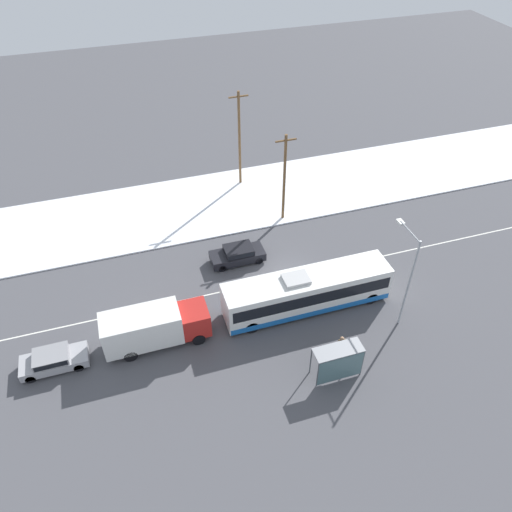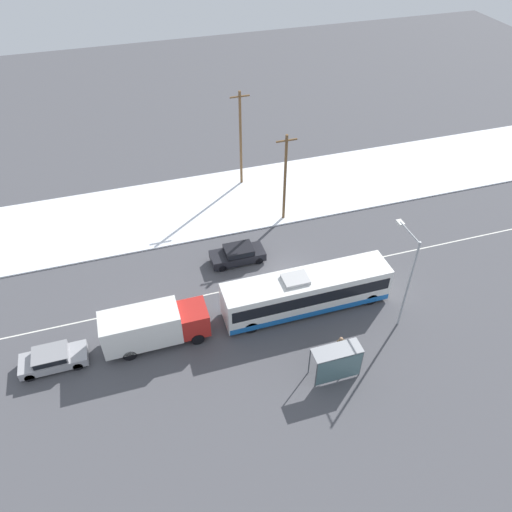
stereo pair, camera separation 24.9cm
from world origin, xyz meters
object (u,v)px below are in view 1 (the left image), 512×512
Objects in this scene: utility_pole_snowlot at (239,138)px; box_truck at (154,326)px; sedan_car at (238,254)px; utility_pole_roadside at (284,177)px; parked_car_near_truck at (53,359)px; pedestrian_at_stop at (341,344)px; city_bus at (307,291)px; bus_shelter at (339,360)px; streetlamp at (407,269)px.

box_truck is at bearing -122.39° from utility_pole_snowlot.
sedan_car is 0.53× the size of utility_pole_roadside.
utility_pole_roadside reaches higher than parked_car_near_truck.
pedestrian_at_stop is 0.20× the size of utility_pole_roadside.
box_truck is 6.68m from parked_car_near_truck.
pedestrian_at_stop is 15.92m from utility_pole_roadside.
city_bus is at bearing 0.19° from parked_car_near_truck.
utility_pole_roadside is at bearing 81.57° from bus_shelter.
city_bus is at bearing -101.12° from utility_pole_roadside.
streetlamp is (5.14, 1.77, 3.71)m from pedestrian_at_stop.
parked_car_near_truck is 0.52× the size of utility_pole_roadside.
utility_pole_snowlot is at bearing 89.56° from city_bus.
box_truck reaches higher than bus_shelter.
streetlamp is at bearing -10.01° from box_truck.
pedestrian_at_stop is at bearing 109.34° from sedan_car.
sedan_car is at bearing 102.91° from bus_shelter.
utility_pole_snowlot reaches higher than parked_car_near_truck.
box_truck reaches higher than parked_car_near_truck.
utility_pole_roadside is (2.12, 10.76, 2.77)m from city_bus.
city_bus is 2.81× the size of sedan_car.
bus_shelter is at bearing -98.43° from utility_pole_roadside.
box_truck is 12.33m from bus_shelter.
parked_car_near_truck is (-17.62, -0.06, -0.82)m from city_bus.
pedestrian_at_stop is 22.61m from utility_pole_snowlot.
city_bus is 2.87× the size of parked_car_near_truck.
streetlamp is at bearing -7.11° from parked_car_near_truck.
utility_pole_roadside is (2.54, 17.13, 2.63)m from bus_shelter.
pedestrian_at_stop is (11.55, -4.72, -0.57)m from box_truck.
city_bus is at bearing 117.71° from sedan_car.
box_truck is at bearing 0.33° from parked_car_near_truck.
utility_pole_roadside is (19.73, 10.82, 3.59)m from parked_car_near_truck.
box_truck is 10.00m from sedan_car.
sedan_car is 15.65m from parked_car_near_truck.
utility_pole_roadside is (13.12, 10.78, 2.71)m from box_truck.
box_truck is at bearing 39.81° from sedan_car.
bus_shelter is 0.33× the size of utility_pole_snowlot.
streetlamp is (23.32, -2.91, 4.02)m from parked_car_near_truck.
pedestrian_at_stop reaches higher than parked_car_near_truck.
bus_shelter is (-0.98, -1.63, 0.65)m from pedestrian_at_stop.
utility_pole_snowlot is at bearing 91.08° from pedestrian_at_stop.
streetlamp is 21.24m from utility_pole_snowlot.
city_bus is at bearing 0.10° from box_truck.
box_truck is at bearing 169.99° from streetlamp.
utility_pole_snowlot reaches higher than sedan_car.
sedan_car is at bearing 134.10° from streetlamp.
bus_shelter is (2.92, -12.73, 0.91)m from sedan_car.
city_bus reaches higher than box_truck.
utility_pole_roadside is (1.56, 15.50, 3.28)m from pedestrian_at_stop.
pedestrian_at_stop is at bearing -95.75° from utility_pole_roadside.
bus_shelter reaches higher than sedan_car.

